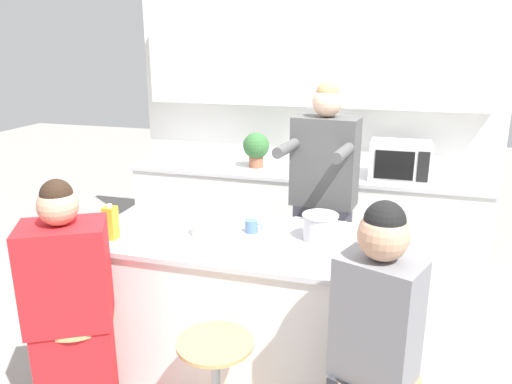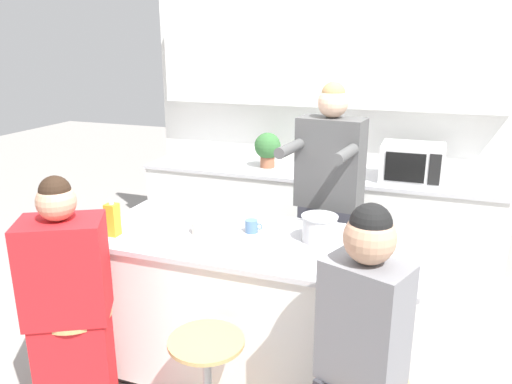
{
  "view_description": "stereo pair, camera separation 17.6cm",
  "coord_description": "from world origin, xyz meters",
  "px_view_note": "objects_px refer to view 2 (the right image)",
  "views": [
    {
      "loc": [
        0.76,
        -2.54,
        1.99
      ],
      "look_at": [
        0.0,
        0.08,
        1.16
      ],
      "focal_mm": 35.0,
      "sensor_mm": 36.0,
      "label": 1
    },
    {
      "loc": [
        0.93,
        -2.49,
        1.99
      ],
      "look_at": [
        0.0,
        0.08,
        1.16
      ],
      "focal_mm": 35.0,
      "sensor_mm": 36.0,
      "label": 2
    }
  ],
  "objects_px": {
    "fruit_bowl": "(381,245)",
    "coffee_cup_near": "(252,226)",
    "kitchen_island": "(251,308)",
    "cooking_pot": "(319,228)",
    "microwave": "(412,163)",
    "person_wrapped_blanket": "(70,312)",
    "juice_carton": "(113,219)",
    "person_seated_near": "(360,372)",
    "person_cooking": "(328,214)",
    "potted_plant": "(268,148)",
    "bar_stool_leftmost": "(81,359)"
  },
  "relations": [
    {
      "from": "fruit_bowl",
      "to": "coffee_cup_near",
      "type": "height_order",
      "value": "coffee_cup_near"
    },
    {
      "from": "kitchen_island",
      "to": "fruit_bowl",
      "type": "height_order",
      "value": "fruit_bowl"
    },
    {
      "from": "kitchen_island",
      "to": "cooking_pot",
      "type": "xyz_separation_m",
      "value": [
        0.38,
        0.09,
        0.53
      ]
    },
    {
      "from": "microwave",
      "to": "cooking_pot",
      "type": "bearing_deg",
      "value": -105.99
    },
    {
      "from": "person_wrapped_blanket",
      "to": "juice_carton",
      "type": "height_order",
      "value": "person_wrapped_blanket"
    },
    {
      "from": "coffee_cup_near",
      "to": "juice_carton",
      "type": "distance_m",
      "value": 0.8
    },
    {
      "from": "person_wrapped_blanket",
      "to": "person_seated_near",
      "type": "xyz_separation_m",
      "value": [
        1.49,
        -0.0,
        0.01
      ]
    },
    {
      "from": "person_cooking",
      "to": "coffee_cup_near",
      "type": "bearing_deg",
      "value": -111.5
    },
    {
      "from": "coffee_cup_near",
      "to": "microwave",
      "type": "height_order",
      "value": "microwave"
    },
    {
      "from": "person_wrapped_blanket",
      "to": "cooking_pot",
      "type": "distance_m",
      "value": 1.4
    },
    {
      "from": "kitchen_island",
      "to": "person_seated_near",
      "type": "relative_size",
      "value": 1.34
    },
    {
      "from": "person_wrapped_blanket",
      "to": "coffee_cup_near",
      "type": "height_order",
      "value": "person_wrapped_blanket"
    },
    {
      "from": "person_seated_near",
      "to": "potted_plant",
      "type": "bearing_deg",
      "value": 138.78
    },
    {
      "from": "person_wrapped_blanket",
      "to": "fruit_bowl",
      "type": "height_order",
      "value": "person_wrapped_blanket"
    },
    {
      "from": "kitchen_island",
      "to": "person_seated_near",
      "type": "height_order",
      "value": "person_seated_near"
    },
    {
      "from": "coffee_cup_near",
      "to": "juice_carton",
      "type": "height_order",
      "value": "juice_carton"
    },
    {
      "from": "person_wrapped_blanket",
      "to": "coffee_cup_near",
      "type": "xyz_separation_m",
      "value": [
        0.73,
        0.75,
        0.3
      ]
    },
    {
      "from": "juice_carton",
      "to": "person_cooking",
      "type": "bearing_deg",
      "value": 41.08
    },
    {
      "from": "fruit_bowl",
      "to": "microwave",
      "type": "relative_size",
      "value": 0.48
    },
    {
      "from": "person_cooking",
      "to": "potted_plant",
      "type": "xyz_separation_m",
      "value": [
        -0.73,
        0.87,
        0.23
      ]
    },
    {
      "from": "potted_plant",
      "to": "person_wrapped_blanket",
      "type": "bearing_deg",
      "value": -98.35
    },
    {
      "from": "person_cooking",
      "to": "microwave",
      "type": "xyz_separation_m",
      "value": [
        0.49,
        0.83,
        0.21
      ]
    },
    {
      "from": "juice_carton",
      "to": "cooking_pot",
      "type": "bearing_deg",
      "value": 15.82
    },
    {
      "from": "microwave",
      "to": "potted_plant",
      "type": "xyz_separation_m",
      "value": [
        -1.21,
        0.04,
        0.03
      ]
    },
    {
      "from": "fruit_bowl",
      "to": "bar_stool_leftmost",
      "type": "bearing_deg",
      "value": -155.25
    },
    {
      "from": "coffee_cup_near",
      "to": "microwave",
      "type": "xyz_separation_m",
      "value": [
        0.81,
        1.44,
        0.12
      ]
    },
    {
      "from": "fruit_bowl",
      "to": "kitchen_island",
      "type": "bearing_deg",
      "value": -175.8
    },
    {
      "from": "person_seated_near",
      "to": "microwave",
      "type": "xyz_separation_m",
      "value": [
        0.05,
        2.19,
        0.41
      ]
    },
    {
      "from": "bar_stool_leftmost",
      "to": "cooking_pot",
      "type": "xyz_separation_m",
      "value": [
        1.13,
        0.71,
        0.65
      ]
    },
    {
      "from": "fruit_bowl",
      "to": "person_seated_near",
      "type": "bearing_deg",
      "value": -88.62
    },
    {
      "from": "cooking_pot",
      "to": "fruit_bowl",
      "type": "xyz_separation_m",
      "value": [
        0.34,
        -0.04,
        -0.04
      ]
    },
    {
      "from": "bar_stool_leftmost",
      "to": "potted_plant",
      "type": "bearing_deg",
      "value": 81.55
    },
    {
      "from": "person_cooking",
      "to": "person_wrapped_blanket",
      "type": "relative_size",
      "value": 1.27
    },
    {
      "from": "fruit_bowl",
      "to": "microwave",
      "type": "distance_m",
      "value": 1.48
    },
    {
      "from": "person_cooking",
      "to": "potted_plant",
      "type": "distance_m",
      "value": 1.16
    },
    {
      "from": "person_cooking",
      "to": "person_wrapped_blanket",
      "type": "xyz_separation_m",
      "value": [
        -1.06,
        -1.36,
        -0.21
      ]
    },
    {
      "from": "coffee_cup_near",
      "to": "bar_stool_leftmost",
      "type": "bearing_deg",
      "value": -135.73
    },
    {
      "from": "person_cooking",
      "to": "person_seated_near",
      "type": "distance_m",
      "value": 1.44
    },
    {
      "from": "fruit_bowl",
      "to": "coffee_cup_near",
      "type": "xyz_separation_m",
      "value": [
        -0.75,
        0.03,
        0.0
      ]
    },
    {
      "from": "person_cooking",
      "to": "fruit_bowl",
      "type": "distance_m",
      "value": 0.77
    },
    {
      "from": "bar_stool_leftmost",
      "to": "juice_carton",
      "type": "bearing_deg",
      "value": 91.28
    },
    {
      "from": "cooking_pot",
      "to": "coffee_cup_near",
      "type": "height_order",
      "value": "cooking_pot"
    },
    {
      "from": "bar_stool_leftmost",
      "to": "person_cooking",
      "type": "bearing_deg",
      "value": 51.36
    },
    {
      "from": "person_seated_near",
      "to": "cooking_pot",
      "type": "xyz_separation_m",
      "value": [
        -0.36,
        0.75,
        0.32
      ]
    },
    {
      "from": "potted_plant",
      "to": "person_seated_near",
      "type": "bearing_deg",
      "value": -62.42
    },
    {
      "from": "potted_plant",
      "to": "person_cooking",
      "type": "bearing_deg",
      "value": -50.11
    },
    {
      "from": "juice_carton",
      "to": "potted_plant",
      "type": "relative_size",
      "value": 0.67
    },
    {
      "from": "bar_stool_leftmost",
      "to": "coffee_cup_near",
      "type": "relative_size",
      "value": 5.84
    },
    {
      "from": "person_cooking",
      "to": "fruit_bowl",
      "type": "xyz_separation_m",
      "value": [
        0.42,
        -0.64,
        0.08
      ]
    },
    {
      "from": "bar_stool_leftmost",
      "to": "juice_carton",
      "type": "xyz_separation_m",
      "value": [
        -0.01,
        0.39,
        0.67
      ]
    }
  ]
}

